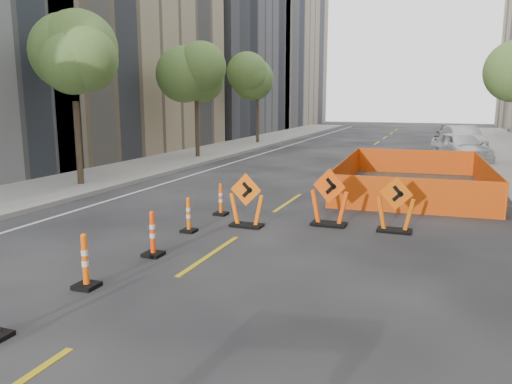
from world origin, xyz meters
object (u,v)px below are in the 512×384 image
at_px(channelizer_3, 85,261).
at_px(channelizer_4, 152,234).
at_px(parked_car_mid, 462,139).
at_px(channelizer_5, 188,215).
at_px(channelizer_6, 221,199).
at_px(chevron_sign_right, 396,204).
at_px(chevron_sign_center, 329,197).
at_px(parked_car_far, 449,135).
at_px(parked_car_near, 460,147).
at_px(chevron_sign_left, 246,200).

distance_m(channelizer_3, channelizer_4, 2.05).
height_order(channelizer_3, parked_car_mid, parked_car_mid).
xyz_separation_m(channelizer_5, parked_car_mid, (7.32, 24.14, 0.36)).
bearing_deg(channelizer_6, channelizer_5, -89.58).
bearing_deg(chevron_sign_right, channelizer_6, -167.07).
bearing_deg(chevron_sign_center, parked_car_far, 97.06).
relative_size(channelizer_5, parked_car_near, 0.19).
bearing_deg(channelizer_6, chevron_sign_center, -1.93).
bearing_deg(chevron_sign_left, chevron_sign_center, 26.38).
height_order(chevron_sign_center, parked_car_far, chevron_sign_center).
height_order(channelizer_4, parked_car_near, parked_car_near).
bearing_deg(channelizer_5, channelizer_4, -84.29).
bearing_deg(channelizer_4, parked_car_far, 78.59).
xyz_separation_m(chevron_sign_left, parked_car_mid, (6.13, 23.09, 0.09)).
relative_size(channelizer_5, chevron_sign_center, 0.59).
height_order(channelizer_4, chevron_sign_right, chevron_sign_right).
bearing_deg(parked_car_far, channelizer_4, -97.04).
height_order(chevron_sign_left, parked_car_mid, parked_car_mid).
bearing_deg(channelizer_5, chevron_sign_right, 20.55).
relative_size(chevron_sign_left, parked_car_near, 0.31).
relative_size(channelizer_3, parked_car_near, 0.22).
xyz_separation_m(chevron_sign_left, parked_car_near, (5.83, 17.24, 0.08)).
bearing_deg(parked_car_far, chevron_sign_center, -92.52).
distance_m(channelizer_3, parked_car_far, 34.24).
height_order(chevron_sign_right, parked_car_mid, parked_car_mid).
xyz_separation_m(channelizer_6, chevron_sign_left, (1.21, -1.01, 0.25)).
relative_size(channelizer_5, parked_car_mid, 0.18).
distance_m(channelizer_6, chevron_sign_center, 3.28).
relative_size(channelizer_4, channelizer_5, 1.11).
distance_m(channelizer_5, chevron_sign_left, 1.61).
bearing_deg(chevron_sign_left, parked_car_mid, 77.93).
xyz_separation_m(channelizer_5, chevron_sign_center, (3.25, 1.94, 0.32)).
bearing_deg(chevron_sign_center, channelizer_5, -135.20).
bearing_deg(chevron_sign_left, channelizer_4, -104.96).
height_order(channelizer_4, parked_car_mid, parked_car_mid).
bearing_deg(parked_car_far, parked_car_mid, -77.76).
height_order(chevron_sign_right, parked_car_near, parked_car_near).
distance_m(parked_car_near, parked_car_far, 11.24).
xyz_separation_m(channelizer_4, parked_car_mid, (7.12, 26.19, 0.31)).
bearing_deg(chevron_sign_right, chevron_sign_left, -152.73).
height_order(parked_car_near, parked_car_mid, parked_car_mid).
distance_m(chevron_sign_center, parked_car_far, 27.78).
bearing_deg(chevron_sign_center, channelizer_3, -103.79).
distance_m(channelizer_3, channelizer_5, 4.10).
bearing_deg(chevron_sign_right, channelizer_4, -125.69).
distance_m(channelizer_5, chevron_sign_center, 3.79).
bearing_deg(channelizer_3, chevron_sign_right, 50.52).
xyz_separation_m(chevron_sign_center, chevron_sign_right, (1.74, -0.07, -0.05)).
bearing_deg(parked_car_mid, channelizer_4, -119.96).
bearing_deg(chevron_sign_center, parked_car_mid, 93.54).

